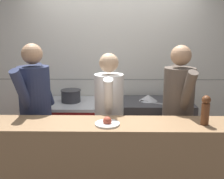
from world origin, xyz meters
TOP-DOWN VIEW (x-y plane):
  - wall_back_tiled at (0.00, 1.32)m, footprint 8.00×0.06m
  - oven_range at (-0.62, 0.92)m, footprint 1.20×0.71m
  - prep_counter at (0.56, 0.92)m, footprint 1.06×0.65m
  - pass_counter at (-0.06, -0.24)m, footprint 2.78×0.45m
  - stock_pot at (-0.61, 0.94)m, footprint 0.28×0.28m
  - mixing_bowl_steel at (0.49, 0.94)m, footprint 0.26×0.26m
  - chefs_knife at (0.51, 0.83)m, footprint 0.35×0.18m
  - plated_dish_main at (-0.05, -0.29)m, footprint 0.24×0.24m
  - pepper_mill at (0.88, -0.27)m, footprint 0.08×0.08m
  - chef_head_cook at (-0.89, 0.24)m, footprint 0.44×0.76m
  - chef_sous at (-0.05, 0.26)m, footprint 0.34×0.71m
  - chef_line at (0.75, 0.27)m, footprint 0.40×0.76m

SIDE VIEW (x-z plane):
  - oven_range at x=-0.62m, z-range 0.00..0.89m
  - prep_counter at x=0.56m, z-range 0.00..0.91m
  - pass_counter at x=-0.06m, z-range 0.00..1.01m
  - chef_sous at x=-0.05m, z-range 0.09..1.73m
  - chefs_knife at x=0.51m, z-range 0.91..0.93m
  - mixing_bowl_steel at x=0.49m, z-range 0.91..1.00m
  - chef_line at x=0.75m, z-range 0.10..1.83m
  - chef_head_cook at x=-0.89m, z-range 0.10..1.85m
  - stock_pot at x=-0.61m, z-range 0.90..1.07m
  - plated_dish_main at x=-0.05m, z-range 0.99..1.07m
  - pepper_mill at x=0.88m, z-range 1.02..1.30m
  - wall_back_tiled at x=0.00m, z-range 0.00..2.60m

